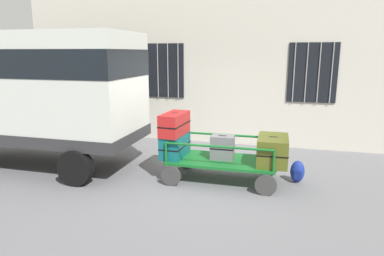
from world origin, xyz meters
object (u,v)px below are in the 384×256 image
at_px(suitcase_center_bottom, 273,150).
at_px(backpack, 297,172).
at_px(luggage_cart, 222,163).
at_px(suitcase_midleft_bottom, 222,147).
at_px(van, 38,86).
at_px(suitcase_left_middle, 175,124).
at_px(suitcase_left_bottom, 175,145).

bearing_deg(suitcase_center_bottom, backpack, 28.06).
bearing_deg(luggage_cart, suitcase_midleft_bottom, 90.00).
distance_m(van, backpack, 5.76).
distance_m(van, suitcase_left_middle, 3.18).
bearing_deg(suitcase_left_bottom, luggage_cart, 1.03).
relative_size(luggage_cart, suitcase_midleft_bottom, 4.52).
bearing_deg(suitcase_center_bottom, suitcase_left_middle, -178.32).
xyz_separation_m(suitcase_left_middle, backpack, (2.42, 0.32, -0.89)).
relative_size(luggage_cart, backpack, 4.93).
height_order(luggage_cart, backpack, backpack).
bearing_deg(suitcase_center_bottom, van, -179.11).
distance_m(van, suitcase_center_bottom, 5.16).
distance_m(van, luggage_cart, 4.32).
height_order(van, suitcase_midleft_bottom, van).
distance_m(van, suitcase_left_bottom, 3.31).
xyz_separation_m(suitcase_midleft_bottom, suitcase_center_bottom, (0.97, -0.01, 0.02)).
xyz_separation_m(luggage_cart, backpack, (1.46, 0.28, -0.14)).
xyz_separation_m(suitcase_midleft_bottom, backpack, (1.46, 0.25, -0.46)).
relative_size(van, suitcase_left_middle, 5.13).
bearing_deg(luggage_cart, suitcase_left_middle, -177.78).
bearing_deg(van, suitcase_midleft_bottom, 1.23).
distance_m(suitcase_left_bottom, backpack, 2.48).
distance_m(luggage_cart, suitcase_center_bottom, 1.02).
relative_size(suitcase_left_bottom, suitcase_left_middle, 0.96).
relative_size(suitcase_midleft_bottom, backpack, 1.09).
xyz_separation_m(van, suitcase_left_bottom, (3.11, 0.04, -1.12)).
bearing_deg(van, suitcase_center_bottom, 0.89).
xyz_separation_m(suitcase_left_bottom, suitcase_midleft_bottom, (0.97, 0.05, 0.01)).
xyz_separation_m(van, luggage_cart, (4.08, 0.06, -1.42)).
relative_size(van, luggage_cart, 2.05).
distance_m(suitcase_left_middle, suitcase_midleft_bottom, 1.06).
bearing_deg(suitcase_left_bottom, suitcase_center_bottom, 1.08).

